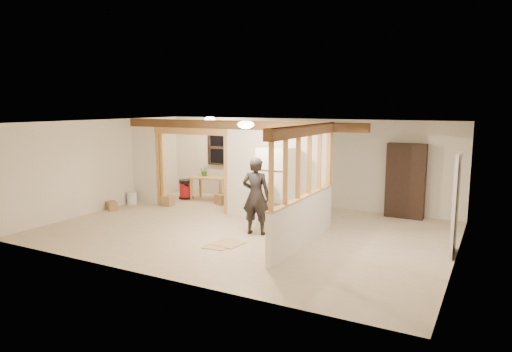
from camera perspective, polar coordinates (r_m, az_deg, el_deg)
The scene contains 30 objects.
floor at distance 10.70m, azimuth -1.32°, elevation -6.83°, with size 9.00×6.50×0.01m, color beige.
ceiling at distance 10.31m, azimuth -1.37°, elevation 6.70°, with size 9.00×6.50×0.01m, color white.
wall_back at distance 13.33m, azimuth 5.57°, elevation 1.77°, with size 9.00×0.01×2.50m, color silver.
wall_front at distance 7.82m, azimuth -13.21°, elevation -3.48°, with size 9.00×0.01×2.50m, color silver.
wall_left at distance 13.22m, azimuth -18.56°, elevation 1.29°, with size 0.01×6.50×2.50m, color silver.
wall_right at distance 9.12m, azimuth 24.07°, elevation -2.27°, with size 0.01×6.50×2.50m, color silver.
partition_left_stub at distance 13.76m, azimuth -13.64°, elevation 1.78°, with size 0.90×0.12×2.50m, color silver.
partition_center at distance 11.39m, azimuth 2.51°, elevation 0.59°, with size 2.80×0.12×2.50m, color silver.
doorway_frame at distance 12.75m, azimuth -8.08°, elevation 0.72°, with size 2.46×0.14×2.20m, color tan.
header_beam_back at distance 11.85m, azimuth -2.72°, elevation 6.40°, with size 7.00×0.18×0.22m, color brown.
header_beam_right at distance 9.25m, azimuth 6.08°, elevation 5.66°, with size 0.18×3.30×0.22m, color brown.
pony_wall at distance 9.54m, azimuth 5.89°, elevation -5.68°, with size 0.12×3.20×1.00m, color silver.
stud_partition at distance 9.32m, azimuth 6.00°, elevation 1.24°, with size 0.14×3.20×1.32m, color tan.
window_back at distance 14.42m, azimuth -4.12°, elevation 3.53°, with size 1.12×0.10×1.10m, color black.
french_door at distance 9.57m, azimuth 23.69°, elevation -3.29°, with size 0.12×0.86×2.00m, color white.
ceiling_dome_main at distance 9.73m, azimuth -1.29°, elevation 6.45°, with size 0.36×0.36×0.16m, color #FFEABF.
ceiling_dome_util at distance 13.58m, azimuth -5.78°, elevation 7.11°, with size 0.32×0.32×0.14m, color #FFEABF.
hanging_bulb at distance 12.74m, azimuth -5.66°, elevation 5.64°, with size 0.07×0.07×0.07m, color #FFD88C.
refrigerator at distance 10.94m, azimuth 2.65°, elevation -1.35°, with size 0.78×0.76×1.90m, color silver.
woman at distance 10.21m, azimuth -0.01°, elevation -2.49°, with size 0.64×0.42×1.76m, color #2A2525.
work_table at distance 14.01m, azimuth -5.78°, elevation -1.56°, with size 1.15×0.58×0.73m, color tan.
potted_plant at distance 14.06m, azimuth -6.43°, elevation 0.64°, with size 0.29×0.25×0.32m, color #275725.
shop_vac at distance 14.36m, azimuth -8.74°, elevation -1.60°, with size 0.46×0.46×0.61m, color maroon.
bookshelf at distance 12.30m, azimuth 18.20°, elevation -0.58°, with size 0.96×0.32×1.93m, color black.
bucket at distance 13.88m, azimuth -15.24°, elevation -2.69°, with size 0.29×0.29×0.37m, color silver.
box_util_a at distance 13.45m, azimuth -4.31°, elevation -2.90°, with size 0.35×0.30×0.30m, color #A77E50.
box_util_b at distance 13.47m, azimuth -10.96°, elevation -3.05°, with size 0.31×0.31×0.29m, color #A77E50.
box_front at distance 13.33m, azimuth -17.60°, elevation -3.54°, with size 0.29×0.24×0.24m, color #A77E50.
floor_panel_near at distance 9.72m, azimuth -3.49°, elevation -8.39°, with size 0.58×0.58×0.02m, color tan.
floor_panel_far at distance 9.51m, azimuth -5.04°, elevation -8.80°, with size 0.48×0.38×0.02m, color tan.
Camera 1 is at (5.09, -8.95, 2.90)m, focal length 32.00 mm.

